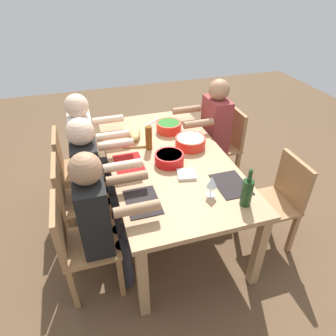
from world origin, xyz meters
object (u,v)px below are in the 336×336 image
chair_near_right (225,142)px  wine_bottle (247,192)px  dining_table (168,165)px  bread_loaf (134,132)px  cutting_board (135,137)px  diner_far_right (88,144)px  serving_bowl_pasta (190,142)px  napkin_stack (186,174)px  chair_far_center (75,198)px  chair_near_left (279,199)px  serving_bowl_greens (169,126)px  serving_bowl_fruit (169,158)px  chair_far_right (72,166)px  diner_far_center (93,174)px  diner_far_left (101,215)px  diner_near_right (212,127)px  beer_bottle (149,138)px  chair_far_left (78,243)px  wine_glass (212,183)px

chair_near_right → wine_bottle: wine_bottle is taller
dining_table → bread_loaf: size_ratio=5.76×
chair_near_right → cutting_board: bearing=94.3°
diner_far_right → serving_bowl_pasta: diner_far_right is taller
napkin_stack → chair_far_center: bearing=71.3°
chair_near_left → cutting_board: size_ratio=2.12×
serving_bowl_greens → wine_bottle: size_ratio=0.84×
chair_near_left → serving_bowl_fruit: 0.99m
dining_table → chair_far_right: chair_far_right is taller
diner_far_center → napkin_stack: (-0.30, -0.70, 0.05)m
serving_bowl_pasta → serving_bowl_fruit: 0.33m
diner_far_left → chair_near_right: (1.01, -1.46, -0.21)m
diner_far_right → diner_near_right: size_ratio=1.00×
chair_far_center → serving_bowl_fruit: bearing=-96.1°
chair_far_center → diner_far_left: diner_far_left is taller
beer_bottle → diner_far_left: bearing=143.3°
chair_far_center → beer_bottle: (0.19, -0.70, 0.37)m
serving_bowl_fruit → bread_loaf: (0.52, 0.19, 0.01)m
diner_near_right → wine_bottle: (-1.24, 0.31, 0.15)m
wine_bottle → chair_far_center: bearing=57.6°
diner_far_center → cutting_board: bearing=-45.6°
beer_bottle → chair_far_center: bearing=105.3°
chair_far_left → chair_near_left: 1.65m
chair_far_left → cutting_board: chair_far_left is taller
diner_far_right → bread_loaf: bearing=-100.0°
serving_bowl_greens → dining_table: bearing=162.1°
diner_far_center → serving_bowl_pasta: (0.11, -0.89, 0.10)m
serving_bowl_greens → beer_bottle: bearing=135.1°
diner_far_right → serving_bowl_fruit: (-0.59, -0.62, 0.09)m
chair_far_center → chair_far_left: 0.51m
cutting_board → bread_loaf: (0.00, 0.00, 0.06)m
wine_glass → diner_far_center: bearing=53.7°
chair_far_center → serving_bowl_pasta: size_ratio=3.13×
diner_far_center → diner_near_right: size_ratio=1.00×
wine_bottle → diner_far_center: bearing=53.0°
diner_far_right → serving_bowl_greens: 0.80m
beer_bottle → napkin_stack: (-0.49, -0.18, -0.10)m
chair_far_left → cutting_board: 1.15m
diner_far_right → chair_far_left: bearing=169.7°
serving_bowl_pasta → wine_bottle: (-0.85, -0.09, 0.05)m
diner_far_right → chair_near_left: size_ratio=1.41×
serving_bowl_pasta → bread_loaf: bearing=54.8°
diner_near_right → chair_near_left: (-1.01, -0.18, -0.21)m
dining_table → cutting_board: 0.48m
diner_far_left → wine_bottle: diner_far_left is taller
diner_near_right → chair_far_center: bearing=109.1°
diner_far_right → wine_glass: bearing=-144.1°
cutting_board → chair_far_right: bearing=82.9°
dining_table → beer_bottle: beer_bottle is taller
diner_far_left → wine_glass: size_ratio=7.23×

